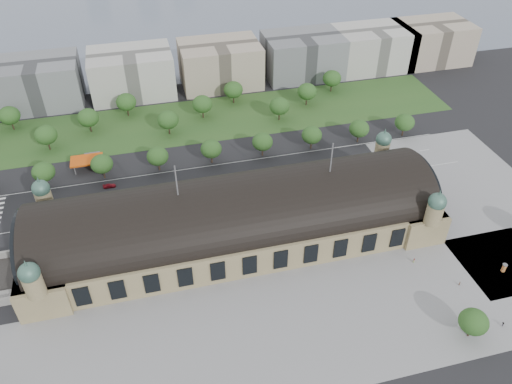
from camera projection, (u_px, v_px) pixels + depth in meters
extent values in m
plane|color=black|center=(237.00, 239.00, 188.93)|extent=(900.00, 900.00, 0.00)
cube|color=#97885E|center=(237.00, 228.00, 185.24)|extent=(150.00, 40.00, 12.00)
cube|color=#97885E|center=(48.00, 260.00, 172.17)|extent=(16.00, 43.00, 12.00)
cube|color=#97885E|center=(401.00, 200.00, 198.31)|extent=(16.00, 43.00, 12.00)
cylinder|color=black|center=(236.00, 215.00, 181.55)|extent=(144.00, 37.60, 37.60)
cylinder|color=black|center=(23.00, 246.00, 166.08)|extent=(1.20, 32.00, 32.00)
cylinder|color=black|center=(419.00, 181.00, 194.56)|extent=(1.20, 32.00, 32.00)
cylinder|color=#97885E|center=(45.00, 200.00, 182.06)|extent=(6.00, 6.00, 8.00)
sphere|color=#3F6657|center=(41.00, 188.00, 178.67)|extent=(6.40, 6.40, 6.40)
cone|color=#3F6657|center=(38.00, 180.00, 176.21)|extent=(1.00, 1.00, 2.50)
cylinder|color=#97885E|center=(382.00, 151.00, 208.20)|extent=(6.00, 6.00, 8.00)
sphere|color=#3F6657|center=(384.00, 139.00, 204.81)|extent=(6.40, 6.40, 6.40)
cone|color=#3F6657|center=(385.00, 131.00, 202.35)|extent=(1.00, 1.00, 2.50)
cylinder|color=#97885E|center=(34.00, 285.00, 149.98)|extent=(6.00, 6.00, 8.00)
sphere|color=#3F6657|center=(29.00, 273.00, 146.60)|extent=(6.40, 6.40, 6.40)
cone|color=#3F6657|center=(25.00, 263.00, 144.13)|extent=(1.00, 1.00, 2.50)
cylinder|color=#97885E|center=(434.00, 214.00, 176.12)|extent=(6.00, 6.00, 8.00)
sphere|color=#3F6657|center=(437.00, 202.00, 172.74)|extent=(6.40, 6.40, 6.40)
cone|color=#3F6657|center=(440.00, 193.00, 170.27)|extent=(1.00, 1.00, 2.50)
cylinder|color=#59595B|center=(176.00, 181.00, 165.65)|extent=(0.50, 0.50, 12.00)
cylinder|color=#59595B|center=(332.00, 158.00, 176.38)|extent=(0.50, 0.50, 12.00)
cube|color=gray|center=(299.00, 327.00, 157.28)|extent=(190.00, 48.00, 0.12)
cube|color=gray|center=(477.00, 198.00, 209.03)|extent=(56.00, 100.00, 0.12)
cube|color=black|center=(172.00, 188.00, 214.05)|extent=(260.00, 26.00, 0.10)
cube|color=#2B5421|center=(169.00, 124.00, 257.03)|extent=(300.00, 45.00, 0.10)
cube|color=#D44C0C|center=(87.00, 160.00, 222.66)|extent=(14.00, 9.00, 0.70)
cube|color=#59595B|center=(93.00, 158.00, 229.54)|extent=(7.00, 5.00, 3.20)
cylinder|color=#59595B|center=(75.00, 162.00, 225.57)|extent=(0.50, 0.50, 4.40)
cylinder|color=#59595B|center=(100.00, 159.00, 227.72)|extent=(0.50, 0.50, 4.40)
cylinder|color=#59595B|center=(75.00, 170.00, 220.69)|extent=(0.50, 0.50, 4.40)
cylinder|color=#59595B|center=(100.00, 167.00, 222.83)|extent=(0.50, 0.50, 4.40)
cube|color=slate|center=(159.00, 1.00, 416.52)|extent=(700.00, 320.00, 0.08)
cube|color=slate|center=(37.00, 83.00, 267.52)|extent=(45.00, 32.00, 24.00)
cube|color=#B9B8B0|center=(132.00, 73.00, 277.27)|extent=(45.00, 32.00, 24.00)
cube|color=tan|center=(220.00, 64.00, 287.03)|extent=(45.00, 32.00, 24.00)
cube|color=slate|center=(303.00, 55.00, 296.78)|extent=(45.00, 32.00, 24.00)
cube|color=#B9B8B0|center=(372.00, 48.00, 305.56)|extent=(45.00, 32.00, 24.00)
cube|color=tan|center=(431.00, 42.00, 313.36)|extent=(45.00, 32.00, 24.00)
cylinder|color=#2D2116|center=(47.00, 182.00, 214.04)|extent=(0.70, 0.70, 4.32)
ellipsoid|color=#234B1A|center=(43.00, 172.00, 210.79)|extent=(9.60, 9.60, 8.16)
cylinder|color=#2D2116|center=(104.00, 174.00, 218.72)|extent=(0.70, 0.70, 4.32)
ellipsoid|color=#234B1A|center=(102.00, 164.00, 215.47)|extent=(9.60, 9.60, 8.16)
cylinder|color=#2D2116|center=(159.00, 166.00, 223.40)|extent=(0.70, 0.70, 4.32)
ellipsoid|color=#234B1A|center=(158.00, 156.00, 220.15)|extent=(9.60, 9.60, 8.16)
cylinder|color=#2D2116|center=(212.00, 159.00, 228.08)|extent=(0.70, 0.70, 4.32)
ellipsoid|color=#234B1A|center=(211.00, 149.00, 224.83)|extent=(9.60, 9.60, 8.16)
cylinder|color=#2D2116|center=(262.00, 151.00, 232.76)|extent=(0.70, 0.70, 4.32)
ellipsoid|color=#234B1A|center=(262.00, 142.00, 229.51)|extent=(9.60, 9.60, 8.16)
cylinder|color=#2D2116|center=(311.00, 145.00, 237.45)|extent=(0.70, 0.70, 4.32)
ellipsoid|color=#234B1A|center=(312.00, 135.00, 234.20)|extent=(9.60, 9.60, 8.16)
cylinder|color=#2D2116|center=(358.00, 138.00, 242.13)|extent=(0.70, 0.70, 4.32)
ellipsoid|color=#234B1A|center=(359.00, 129.00, 238.88)|extent=(9.60, 9.60, 8.16)
cylinder|color=#2D2116|center=(403.00, 132.00, 246.81)|extent=(0.70, 0.70, 4.32)
ellipsoid|color=#234B1A|center=(405.00, 122.00, 243.56)|extent=(9.60, 9.60, 8.16)
cylinder|color=#2D2116|center=(13.00, 125.00, 251.27)|extent=(0.70, 0.70, 4.68)
ellipsoid|color=#234B1A|center=(9.00, 115.00, 247.75)|extent=(10.40, 10.40, 8.84)
cylinder|color=#2D2116|center=(49.00, 145.00, 236.64)|extent=(0.70, 0.70, 4.68)
ellipsoid|color=#234B1A|center=(46.00, 135.00, 233.12)|extent=(10.40, 10.40, 8.84)
cylinder|color=#2D2116|center=(90.00, 128.00, 249.51)|extent=(0.70, 0.70, 4.68)
ellipsoid|color=#234B1A|center=(88.00, 118.00, 245.99)|extent=(10.40, 10.40, 8.84)
cylinder|color=#2D2116|center=(128.00, 112.00, 262.38)|extent=(0.70, 0.70, 4.68)
ellipsoid|color=#234B1A|center=(126.00, 102.00, 258.86)|extent=(10.40, 10.40, 8.84)
cylinder|color=#2D2116|center=(169.00, 130.00, 247.76)|extent=(0.70, 0.70, 4.68)
ellipsoid|color=#234B1A|center=(168.00, 120.00, 244.24)|extent=(10.40, 10.40, 8.84)
cylinder|color=#2D2116|center=(203.00, 114.00, 260.63)|extent=(0.70, 0.70, 4.68)
ellipsoid|color=#234B1A|center=(202.00, 104.00, 257.11)|extent=(10.40, 10.40, 8.84)
cylinder|color=#2D2116|center=(234.00, 99.00, 273.50)|extent=(0.70, 0.70, 4.68)
ellipsoid|color=#234B1A|center=(233.00, 90.00, 269.98)|extent=(10.40, 10.40, 8.84)
cylinder|color=#2D2116|center=(279.00, 116.00, 258.88)|extent=(0.70, 0.70, 4.68)
ellipsoid|color=#234B1A|center=(279.00, 106.00, 255.36)|extent=(10.40, 10.40, 8.84)
cylinder|color=#2D2116|center=(306.00, 101.00, 271.75)|extent=(0.70, 0.70, 4.68)
ellipsoid|color=#234B1A|center=(307.00, 92.00, 268.23)|extent=(10.40, 10.40, 8.84)
cylinder|color=#2D2116|center=(331.00, 88.00, 284.62)|extent=(0.70, 0.70, 4.68)
ellipsoid|color=#234B1A|center=(332.00, 78.00, 281.10)|extent=(10.40, 10.40, 8.84)
cylinder|color=#2D2116|center=(469.00, 332.00, 153.60)|extent=(0.70, 0.70, 3.96)
ellipsoid|color=#234B1A|center=(474.00, 322.00, 150.62)|extent=(9.00, 9.00, 7.65)
imported|color=black|center=(75.00, 201.00, 206.13)|extent=(4.94, 2.41, 1.35)
imported|color=maroon|center=(109.00, 186.00, 214.18)|extent=(5.33, 2.17, 1.55)
imported|color=#56595D|center=(326.00, 164.00, 227.31)|extent=(5.03, 2.33, 1.60)
imported|color=silver|center=(344.00, 166.00, 225.86)|extent=(5.16, 2.65, 1.39)
imported|color=black|center=(32.00, 235.00, 189.84)|extent=(4.32, 3.52, 1.38)
imported|color=maroon|center=(96.00, 225.00, 194.36)|extent=(6.36, 4.87, 1.60)
imported|color=#161F40|center=(102.00, 217.00, 197.94)|extent=(5.02, 3.97, 1.36)
imported|color=#54555B|center=(97.00, 224.00, 194.50)|extent=(4.65, 4.28, 1.54)
imported|color=silver|center=(153.00, 209.00, 201.92)|extent=(4.09, 3.27, 1.31)
imported|color=#9A9FA3|center=(111.00, 220.00, 196.72)|extent=(5.94, 4.78, 1.50)
imported|color=black|center=(117.00, 215.00, 199.08)|extent=(4.95, 4.52, 1.39)
imported|color=#B0401C|center=(217.00, 193.00, 208.49)|extent=(12.17, 3.35, 3.36)
imported|color=silver|center=(241.00, 191.00, 210.08)|extent=(11.96, 2.85, 3.33)
imported|color=silver|center=(243.00, 186.00, 212.71)|extent=(12.06, 3.29, 3.33)
cylinder|color=#D34234|center=(504.00, 268.00, 175.21)|extent=(1.43, 1.43, 3.07)
cylinder|color=#59595B|center=(505.00, 265.00, 174.20)|extent=(1.74, 1.74, 0.26)
imported|color=gray|center=(414.00, 261.00, 178.82)|extent=(0.98, 0.61, 1.93)
imported|color=gray|center=(460.00, 284.00, 170.45)|extent=(0.70, 0.73, 1.68)
imported|color=gray|center=(503.00, 324.00, 157.06)|extent=(1.13, 1.16, 1.75)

